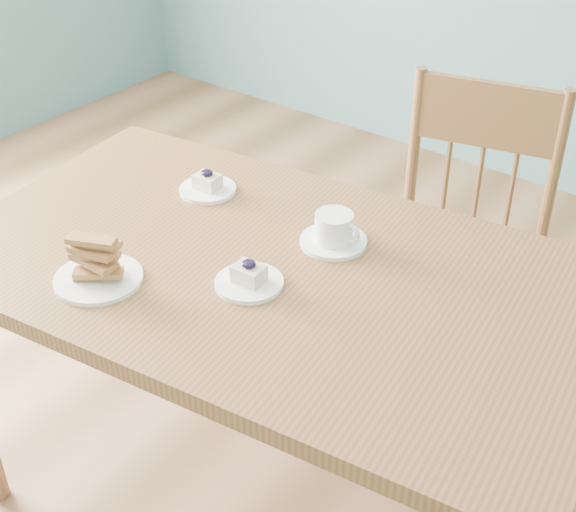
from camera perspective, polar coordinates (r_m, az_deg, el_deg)
The scene contains 7 objects.
room at distance 1.50m, azimuth -11.54°, elevation 13.82°, with size 5.01×5.01×2.71m.
dining_table at distance 1.87m, azimuth -1.19°, elevation -2.71°, with size 1.62×1.06×0.82m.
dining_chair at distance 2.46m, azimuth 12.16°, elevation 0.23°, with size 0.55×0.54×1.01m.
cheesecake_plate_near at distance 1.75m, azimuth -2.78°, elevation -1.64°, with size 0.15×0.15×0.06m.
cheesecake_plate_far at distance 2.12m, azimuth -5.74°, elevation 4.97°, with size 0.15×0.15×0.06m.
coffee_cup at distance 1.88m, azimuth 3.31°, elevation 1.75°, with size 0.16×0.16×0.08m.
biscotti_plate at distance 1.80m, azimuth -13.47°, elevation -0.66°, with size 0.20×0.20×0.12m.
Camera 1 is at (1.07, -0.93, 1.84)m, focal length 50.00 mm.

